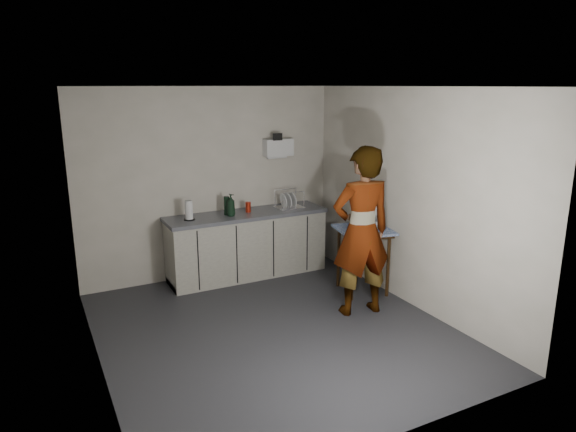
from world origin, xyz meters
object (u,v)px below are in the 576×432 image
dark_bottle (227,206)px  dish_rack (289,204)px  side_table (364,237)px  bakery_box (365,220)px  soap_bottle (231,205)px  kitchen_counter (247,246)px  soda_can (248,207)px  paper_towel (189,211)px  standing_man (361,232)px

dark_bottle → dish_rack: bearing=-3.2°
side_table → bakery_box: 0.21m
soap_bottle → bakery_box: 1.78m
kitchen_counter → soda_can: size_ratio=16.09×
side_table → dish_rack: dish_rack is taller
kitchen_counter → paper_towel: (-0.81, -0.01, 0.61)m
side_table → soda_can: 1.66m
side_table → paper_towel: paper_towel is taller
soap_bottle → bakery_box: size_ratio=0.70×
soap_bottle → paper_towel: (-0.56, 0.06, -0.03)m
soap_bottle → soda_can: (0.29, 0.10, -0.08)m
side_table → soda_can: bearing=142.4°
standing_man → bakery_box: (0.44, 0.54, -0.05)m
side_table → soap_bottle: (-1.35, 1.15, 0.32)m
kitchen_counter → dish_rack: 0.84m
soap_bottle → dark_bottle: soap_bottle is taller
standing_man → bakery_box: 0.70m
side_table → standing_man: standing_man is taller
side_table → paper_towel: size_ratio=3.27×
soap_bottle → dish_rack: size_ratio=0.80×
soap_bottle → paper_towel: 0.56m
soda_can → dark_bottle: bearing=-177.7°
kitchen_counter → side_table: 1.67m
bakery_box → dark_bottle: bearing=173.2°
soap_bottle → bakery_box: bakery_box is taller
soap_bottle → soda_can: bearing=18.8°
kitchen_counter → paper_towel: paper_towel is taller
standing_man → soap_bottle: bearing=-52.4°
side_table → bakery_box: bearing=58.4°
soda_can → dish_rack: (0.60, -0.06, -0.01)m
soap_bottle → dark_bottle: 0.09m
paper_towel → bakery_box: bakery_box is taller
kitchen_counter → dark_bottle: bearing=176.9°
standing_man → paper_towel: standing_man is taller
paper_towel → kitchen_counter: bearing=1.0°
standing_man → dish_rack: 1.69m
kitchen_counter → standing_man: bearing=-67.8°
dark_bottle → dish_rack: dish_rack is taller
kitchen_counter → standing_man: 1.94m
kitchen_counter → paper_towel: bearing=-179.0°
standing_man → dish_rack: standing_man is taller
kitchen_counter → dark_bottle: (-0.28, 0.02, 0.61)m
soap_bottle → bakery_box: bearing=-38.4°
side_table → soap_bottle: soap_bottle is taller
soda_can → dish_rack: size_ratio=0.37×
kitchen_counter → standing_man: standing_man is taller
standing_man → bakery_box: standing_man is taller
soap_bottle → bakery_box: (1.39, -1.10, -0.12)m
soap_bottle → side_table: bearing=-40.3°
dark_bottle → soda_can: bearing=2.3°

